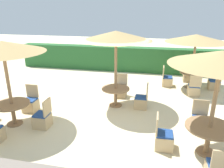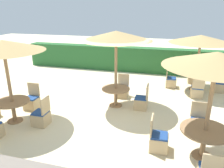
# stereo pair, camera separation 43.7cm
# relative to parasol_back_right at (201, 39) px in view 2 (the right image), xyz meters

# --- Properties ---
(ground_plane) EXTENTS (40.00, 40.00, 0.00)m
(ground_plane) POSITION_rel_parasol_back_right_xyz_m (-3.11, -3.32, -2.25)
(ground_plane) COLOR beige
(hedge_row) EXTENTS (13.00, 0.70, 1.38)m
(hedge_row) POSITION_rel_parasol_back_right_xyz_m (-3.11, 2.27, -1.56)
(hedge_row) COLOR #28602D
(hedge_row) RESTS_ON ground_plane
(parasol_back_right) EXTENTS (2.65, 2.65, 2.42)m
(parasol_back_right) POSITION_rel_parasol_back_right_xyz_m (0.00, 0.00, 0.00)
(parasol_back_right) COLOR #93704C
(parasol_back_right) RESTS_ON ground_plane
(round_table_back_right) EXTENTS (1.07, 1.07, 0.75)m
(round_table_back_right) POSITION_rel_parasol_back_right_xyz_m (0.00, 0.00, -1.67)
(round_table_back_right) COLOR #93704C
(round_table_back_right) RESTS_ON ground_plane
(patio_chair_back_right_east) EXTENTS (0.46, 0.46, 0.93)m
(patio_chair_back_right_east) POSITION_rel_parasol_back_right_xyz_m (1.01, -0.01, -1.99)
(patio_chair_back_right_east) COLOR tan
(patio_chair_back_right_east) RESTS_ON ground_plane
(patio_chair_back_right_north) EXTENTS (0.46, 0.46, 0.93)m
(patio_chair_back_right_north) POSITION_rel_parasol_back_right_xyz_m (-0.01, 0.96, -1.99)
(patio_chair_back_right_north) COLOR tan
(patio_chair_back_right_north) RESTS_ON ground_plane
(patio_chair_back_right_west) EXTENTS (0.46, 0.46, 0.93)m
(patio_chair_back_right_west) POSITION_rel_parasol_back_right_xyz_m (-1.06, 0.06, -1.99)
(patio_chair_back_right_west) COLOR tan
(patio_chair_back_right_west) RESTS_ON ground_plane
(patio_chair_back_right_south) EXTENTS (0.46, 0.46, 0.93)m
(patio_chair_back_right_south) POSITION_rel_parasol_back_right_xyz_m (0.00, -0.94, -1.99)
(patio_chair_back_right_south) COLOR tan
(patio_chair_back_right_south) RESTS_ON ground_plane
(parasol_front_right) EXTENTS (2.32, 2.32, 2.63)m
(parasol_front_right) POSITION_rel_parasol_back_right_xyz_m (-0.21, -4.90, 0.20)
(parasol_front_right) COLOR #93704C
(parasol_front_right) RESTS_ON ground_plane
(round_table_front_right) EXTENTS (1.18, 1.18, 0.76)m
(round_table_front_right) POSITION_rel_parasol_back_right_xyz_m (-0.21, -4.90, -1.64)
(round_table_front_right) COLOR #93704C
(round_table_front_right) RESTS_ON ground_plane
(patio_chair_front_right_west) EXTENTS (0.46, 0.46, 0.93)m
(patio_chair_front_right_west) POSITION_rel_parasol_back_right_xyz_m (-1.29, -4.91, -1.99)
(patio_chair_front_right_west) COLOR tan
(patio_chair_front_right_west) RESTS_ON ground_plane
(patio_chair_front_right_north) EXTENTS (0.46, 0.46, 0.93)m
(patio_chair_front_right_north) POSITION_rel_parasol_back_right_xyz_m (-0.22, -3.83, -1.99)
(patio_chair_front_right_north) COLOR tan
(patio_chair_front_right_north) RESTS_ON ground_plane
(parasol_center) EXTENTS (2.48, 2.48, 2.76)m
(parasol_center) POSITION_rel_parasol_back_right_xyz_m (-3.01, -2.59, 0.33)
(parasol_center) COLOR #93704C
(parasol_center) RESTS_ON ground_plane
(round_table_center) EXTENTS (1.03, 1.03, 0.70)m
(round_table_center) POSITION_rel_parasol_back_right_xyz_m (-3.01, -2.59, -1.70)
(round_table_center) COLOR #93704C
(round_table_center) RESTS_ON ground_plane
(patio_chair_center_north) EXTENTS (0.46, 0.46, 0.93)m
(patio_chair_center_north) POSITION_rel_parasol_back_right_xyz_m (-2.96, -1.67, -1.99)
(patio_chair_center_north) COLOR tan
(patio_chair_center_north) RESTS_ON ground_plane
(patio_chair_center_east) EXTENTS (0.46, 0.46, 0.93)m
(patio_chair_center_east) POSITION_rel_parasol_back_right_xyz_m (-2.04, -2.59, -1.99)
(patio_chair_center_east) COLOR tan
(patio_chair_center_east) RESTS_ON ground_plane
(parasol_front_left) EXTENTS (2.41, 2.41, 2.62)m
(parasol_front_left) POSITION_rel_parasol_back_right_xyz_m (-5.88, -4.59, 0.20)
(parasol_front_left) COLOR #93704C
(parasol_front_left) RESTS_ON ground_plane
(round_table_front_left) EXTENTS (1.07, 1.07, 0.71)m
(round_table_front_left) POSITION_rel_parasol_back_right_xyz_m (-5.88, -4.59, -1.69)
(round_table_front_left) COLOR #93704C
(round_table_front_left) RESTS_ON ground_plane
(patio_chair_front_left_north) EXTENTS (0.46, 0.46, 0.93)m
(patio_chair_front_left_north) POSITION_rel_parasol_back_right_xyz_m (-5.88, -3.62, -1.99)
(patio_chair_front_left_north) COLOR tan
(patio_chair_front_left_north) RESTS_ON ground_plane
(patio_chair_front_left_east) EXTENTS (0.46, 0.46, 0.93)m
(patio_chair_front_left_east) POSITION_rel_parasol_back_right_xyz_m (-4.90, -4.57, -1.99)
(patio_chair_front_left_east) COLOR tan
(patio_chair_front_left_east) RESTS_ON ground_plane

